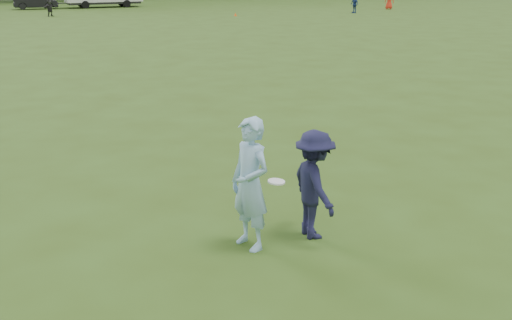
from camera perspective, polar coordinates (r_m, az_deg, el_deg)
The scene contains 9 objects.
ground at distance 10.37m, azimuth 2.96°, elevation -6.48°, with size 200.00×200.00×0.00m, color #304914.
thrower at distance 9.31m, azimuth -0.55°, elevation -2.31°, with size 0.78×0.51×2.13m, color #8FBEDE.
defender at distance 9.78m, azimuth 5.57°, elevation -2.35°, with size 1.17×0.67×1.82m, color #181835.
player_far_b at distance 59.61m, azimuth 9.36°, elevation 14.43°, with size 0.97×0.40×1.65m, color navy.
player_far_c at distance 65.50m, azimuth 12.58°, elevation 14.66°, with size 0.93×0.60×1.90m, color red.
player_far_d at distance 57.75m, azimuth -19.04°, elevation 13.55°, with size 1.41×0.45×1.52m, color #252525.
car_f at distance 68.20m, azimuth -20.24°, elevation 13.94°, with size 1.53×4.40×1.45m, color black.
field_cone at distance 55.29m, azimuth -1.97°, elevation 13.69°, with size 0.28×0.28×0.30m, color #F3550C.
disc_in_play at distance 9.20m, azimuth 1.96°, elevation -2.07°, with size 0.32×0.32×0.05m.
Camera 1 is at (-4.53, -8.28, 4.29)m, focal length 42.00 mm.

